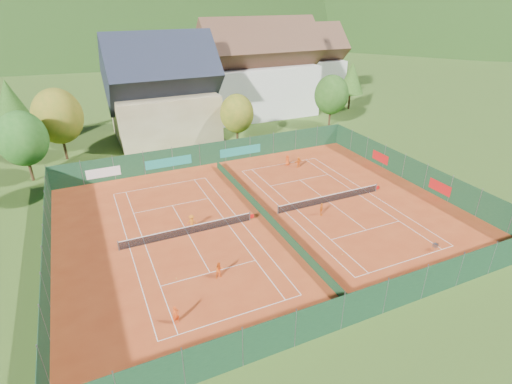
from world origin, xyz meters
The scene contains 34 objects.
ground centered at (0.00, 0.00, -0.02)m, with size 600.00×600.00×0.00m, color #325219.
clay_pad centered at (0.00, 0.00, 0.01)m, with size 40.00×32.00×0.01m, color #B13E1A.
court_markings_left centered at (-8.00, 0.00, 0.01)m, with size 11.03×23.83×0.00m.
court_markings_right centered at (8.00, 0.00, 0.01)m, with size 11.03×23.83×0.00m.
tennis_net_left centered at (-7.85, 0.00, 0.51)m, with size 13.30×0.10×1.02m.
tennis_net_right centered at (8.15, 0.00, 0.51)m, with size 13.30×0.10×1.02m.
court_divider centered at (0.00, 0.00, 0.50)m, with size 0.03×28.80×1.00m.
fence_north centered at (-0.46, 15.99, 1.47)m, with size 40.00×0.10×3.00m.
fence_south centered at (0.00, -16.00, 1.50)m, with size 40.00×0.04×3.00m.
fence_west centered at (-20.00, 0.00, 1.50)m, with size 0.04×32.00×3.00m.
fence_east centered at (20.00, 0.05, 1.48)m, with size 0.09×32.00×3.00m.
chalet centered at (-3.00, 30.00, 6.62)m, with size 16.20×12.00×16.00m.
hotel_block_a centered at (16.00, 36.00, 7.38)m, with size 21.60×11.00×17.25m.
hotel_block_b centered at (30.00, 44.00, 6.62)m, with size 17.28×10.00×15.50m.
tree_west_front centered at (-22.00, 20.00, 5.39)m, with size 5.72×5.72×8.69m.
tree_west_mid centered at (-18.00, 26.00, 6.07)m, with size 6.44×6.44×9.78m.
tree_west_back centered at (-24.00, 34.00, 6.74)m, with size 5.60×5.60×10.00m.
tree_center centered at (6.00, 22.00, 4.72)m, with size 5.01×5.01×7.60m.
tree_east_front centered at (24.00, 24.00, 5.39)m, with size 5.72×5.72×8.69m.
tree_east_mid centered at (34.00, 32.00, 6.06)m, with size 5.04×5.04×9.00m.
tree_east_back centered at (26.00, 40.00, 6.74)m, with size 7.15×7.15×10.86m.
mountain_backdrop centered at (28.54, 233.48, -39.64)m, with size 820.00×530.00×242.00m.
ball_hopper centered at (11.33, -11.69, 0.56)m, with size 0.34×0.34×0.80m.
loose_ball_0 centered at (-10.72, -5.96, 0.03)m, with size 0.07×0.07×0.07m, color #CCD833.
loose_ball_1 centered at (3.44, -8.81, 0.03)m, with size 0.07×0.07×0.07m, color #CCD833.
loose_ball_2 centered at (4.99, 1.26, 0.03)m, with size 0.07×0.07×0.07m, color #CCD833.
loose_ball_3 centered at (-1.68, 7.09, 0.03)m, with size 0.07×0.07×0.07m, color #CCD833.
loose_ball_4 centered at (12.00, -4.76, 0.03)m, with size 0.07×0.07×0.07m, color #CCD833.
player_left_near centered at (-11.92, -10.79, 0.75)m, with size 0.54×0.36×1.49m, color #E24814.
player_left_mid centered at (-7.47, -7.29, 0.73)m, with size 0.71×0.55×1.46m, color orange.
player_left_far centered at (-7.36, 0.90, 0.76)m, with size 0.98×0.57×1.52m, color orange.
player_right_near centered at (5.57, -2.07, 0.70)m, with size 0.82×0.34×1.39m, color orange.
player_right_far_a centered at (8.87, 11.34, 0.71)m, with size 0.70×0.45×1.43m, color #D74713.
player_right_far_b centered at (9.85, 10.08, 0.71)m, with size 1.32×0.42×1.42m, color orange.
Camera 1 is at (-15.53, -32.07, 20.64)m, focal length 28.00 mm.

